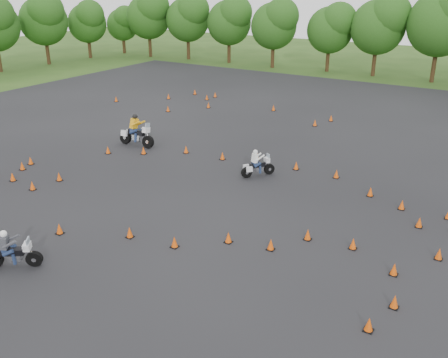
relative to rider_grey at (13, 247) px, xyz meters
name	(u,v)px	position (x,y,z in m)	size (l,w,h in m)	color
ground	(174,236)	(3.63, 5.00, -0.80)	(140.00, 140.00, 0.00)	#2D5119
asphalt_pad	(244,188)	(3.63, 11.00, -0.80)	(62.00, 62.00, 0.00)	black
treeline	(446,43)	(7.97, 40.14, 3.79)	(86.82, 32.30, 11.07)	#244F16
traffic_cones	(247,186)	(3.85, 10.85, -0.57)	(36.21, 33.06, 0.45)	#E85009
rider_grey	(13,247)	(0.00, 0.00, 0.00)	(2.06, 0.63, 1.59)	#3F4047
rider_yellow	(135,131)	(-5.68, 13.36, 0.22)	(2.62, 0.80, 2.02)	#F0A615
rider_white	(258,163)	(3.42, 12.88, -0.04)	(1.96, 0.60, 1.51)	white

